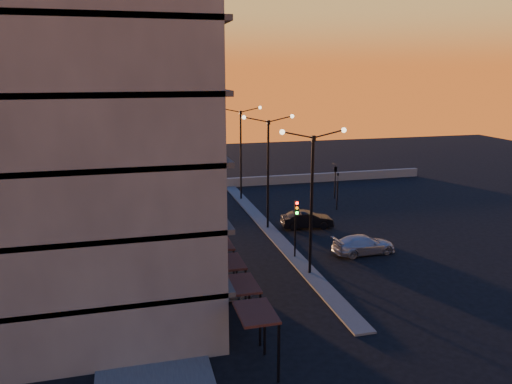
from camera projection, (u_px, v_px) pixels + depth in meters
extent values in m
plane|color=black|center=(310.00, 274.00, 32.56)|extent=(120.00, 120.00, 0.00)
cube|color=#4E4D4B|center=(143.00, 266.00, 33.74)|extent=(5.00, 40.00, 0.12)
cube|color=#4E4D4B|center=(268.00, 228.00, 41.95)|extent=(1.20, 36.00, 0.12)
cube|color=slate|center=(246.00, 182.00, 57.38)|extent=(44.00, 0.50, 1.00)
cylinder|color=#645E58|center=(69.00, 78.00, 28.05)|extent=(14.00, 14.00, 25.00)
cube|color=#645E58|center=(58.00, 80.00, 23.35)|extent=(14.00, 10.00, 25.00)
cylinder|color=black|center=(85.00, 260.00, 30.63)|extent=(14.16, 14.16, 2.40)
cube|color=black|center=(211.00, 240.00, 28.16)|extent=(0.15, 3.20, 1.20)
cylinder|color=black|center=(311.00, 208.00, 31.49)|extent=(0.18, 0.18, 9.00)
cube|color=black|center=(313.00, 138.00, 30.45)|extent=(0.25, 0.25, 0.35)
sphere|color=#FFE5B2|center=(282.00, 132.00, 29.85)|extent=(0.32, 0.32, 0.32)
sphere|color=#FFE5B2|center=(344.00, 130.00, 30.83)|extent=(0.32, 0.32, 0.32)
cylinder|color=black|center=(268.00, 176.00, 40.90)|extent=(0.18, 0.18, 9.00)
cube|color=black|center=(268.00, 122.00, 39.85)|extent=(0.25, 0.25, 0.35)
sphere|color=#FFE5B2|center=(244.00, 117.00, 39.26)|extent=(0.32, 0.32, 0.32)
sphere|color=#FFE5B2|center=(292.00, 116.00, 40.24)|extent=(0.32, 0.32, 0.32)
cylinder|color=black|center=(241.00, 156.00, 50.30)|extent=(0.18, 0.18, 9.00)
cube|color=black|center=(241.00, 113.00, 49.25)|extent=(0.25, 0.25, 0.35)
sphere|color=#FFE5B2|center=(221.00, 108.00, 48.66)|extent=(0.32, 0.32, 0.32)
sphere|color=#FFE5B2|center=(260.00, 108.00, 49.64)|extent=(0.32, 0.32, 0.32)
cylinder|color=black|center=(295.00, 236.00, 35.00)|extent=(0.12, 0.12, 3.20)
cube|color=black|center=(297.00, 208.00, 34.32)|extent=(0.28, 0.16, 1.00)
sphere|color=#FF0C05|center=(297.00, 203.00, 34.15)|extent=(0.20, 0.20, 0.20)
sphere|color=orange|center=(297.00, 208.00, 34.23)|extent=(0.20, 0.20, 0.20)
sphere|color=#0CFF26|center=(297.00, 213.00, 34.31)|extent=(0.20, 0.20, 0.20)
cylinder|color=black|center=(337.00, 195.00, 47.35)|extent=(0.12, 0.12, 2.80)
imported|color=black|center=(338.00, 177.00, 46.92)|extent=(0.13, 0.16, 0.80)
cylinder|color=black|center=(335.00, 185.00, 51.48)|extent=(0.12, 0.12, 2.80)
imported|color=black|center=(336.00, 168.00, 51.05)|extent=(0.42, 1.99, 0.80)
imported|color=#BABEC2|center=(218.00, 289.00, 28.69)|extent=(4.26, 2.02, 1.41)
imported|color=black|center=(307.00, 220.00, 41.97)|extent=(4.47, 1.93, 1.43)
imported|color=#AEB0B7|center=(364.00, 244.00, 36.11)|extent=(4.75, 2.16, 1.35)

